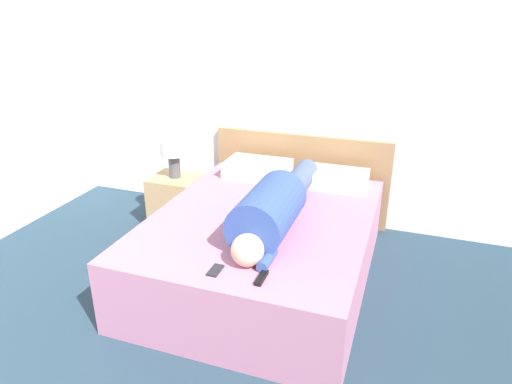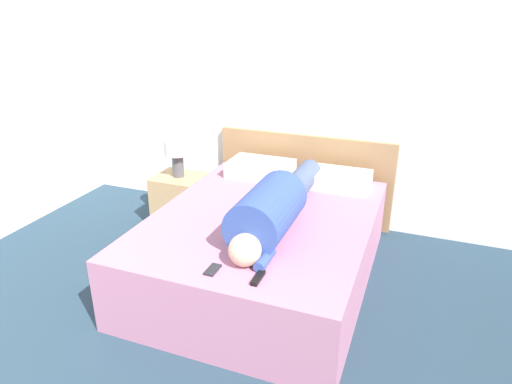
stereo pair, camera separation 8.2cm
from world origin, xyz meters
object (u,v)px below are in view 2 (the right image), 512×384
object	(u,v)px
bed	(263,247)
pillow_near_headboard	(261,169)
nightstand	(180,200)
tv_remote	(258,278)
table_lamp	(177,152)
pillow_second	(338,179)
person_lying	(274,207)
cell_phone	(213,270)

from	to	relation	value
bed	pillow_near_headboard	distance (m)	0.92
nightstand	tv_remote	xyz separation A→B (m)	(1.34, -1.41, 0.30)
bed	table_lamp	world-z (taller)	table_lamp
tv_remote	pillow_second	bearing A→B (deg)	85.46
person_lying	pillow_near_headboard	world-z (taller)	person_lying
bed	nightstand	size ratio (longest dim) A/B	4.09
pillow_second	cell_phone	world-z (taller)	pillow_second
pillow_second	tv_remote	world-z (taller)	pillow_second
pillow_near_headboard	pillow_second	xyz separation A→B (m)	(0.72, 0.00, -0.01)
nightstand	pillow_second	distance (m)	1.53
pillow_second	bed	bearing A→B (deg)	-116.75
nightstand	pillow_near_headboard	size ratio (longest dim) A/B	0.86
person_lying	cell_phone	world-z (taller)	person_lying
nightstand	cell_phone	world-z (taller)	cell_phone
nightstand	table_lamp	distance (m)	0.49
nightstand	table_lamp	bearing A→B (deg)	75.96
nightstand	pillow_near_headboard	world-z (taller)	pillow_near_headboard
nightstand	person_lying	xyz separation A→B (m)	(1.21, -0.75, 0.45)
tv_remote	cell_phone	bearing A→B (deg)	-178.49
table_lamp	tv_remote	distance (m)	1.96
table_lamp	cell_phone	size ratio (longest dim) A/B	2.69
table_lamp	person_lying	distance (m)	1.43
person_lying	table_lamp	bearing A→B (deg)	148.37
pillow_second	tv_remote	xyz separation A→B (m)	(-0.13, -1.61, -0.05)
bed	nightstand	distance (m)	1.23
cell_phone	person_lying	bearing A→B (deg)	76.89
pillow_second	table_lamp	bearing A→B (deg)	-172.44
pillow_second	pillow_near_headboard	bearing A→B (deg)	180.00
bed	nightstand	bearing A→B (deg)	151.04
cell_phone	pillow_second	bearing A→B (deg)	75.56
nightstand	pillow_near_headboard	bearing A→B (deg)	14.49
tv_remote	nightstand	bearing A→B (deg)	133.56
nightstand	pillow_near_headboard	xyz separation A→B (m)	(0.76, 0.20, 0.36)
pillow_near_headboard	tv_remote	size ratio (longest dim) A/B	3.84
bed	pillow_near_headboard	xyz separation A→B (m)	(-0.32, 0.79, 0.34)
person_lying	pillow_near_headboard	bearing A→B (deg)	115.85
pillow_second	cell_phone	distance (m)	1.67
table_lamp	cell_phone	xyz separation A→B (m)	(1.06, -1.42, -0.19)
nightstand	person_lying	bearing A→B (deg)	-31.63
bed	person_lying	bearing A→B (deg)	-47.72
nightstand	tv_remote	size ratio (longest dim) A/B	3.32
cell_phone	table_lamp	bearing A→B (deg)	126.61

